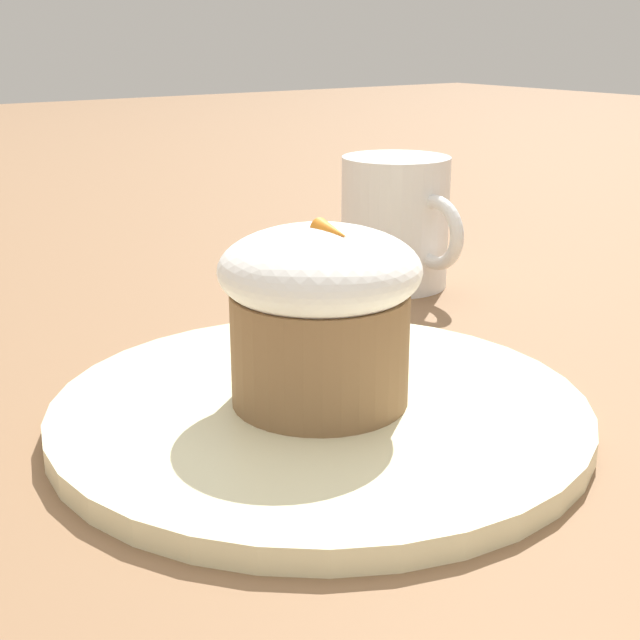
% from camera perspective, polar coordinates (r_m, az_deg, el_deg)
% --- Properties ---
extents(ground_plane, '(4.00, 4.00, 0.00)m').
position_cam_1_polar(ground_plane, '(0.44, -0.01, -6.57)').
color(ground_plane, '#846042').
extents(dessert_plate, '(0.26, 0.26, 0.01)m').
position_cam_1_polar(dessert_plate, '(0.43, -0.01, -5.86)').
color(dessert_plate, beige).
rests_on(dessert_plate, ground_plane).
extents(carrot_cake, '(0.09, 0.09, 0.09)m').
position_cam_1_polar(carrot_cake, '(0.42, 0.00, 0.63)').
color(carrot_cake, olive).
rests_on(carrot_cake, dessert_plate).
extents(spoon, '(0.10, 0.09, 0.01)m').
position_cam_1_polar(spoon, '(0.46, -0.35, -2.96)').
color(spoon, silver).
rests_on(spoon, dessert_plate).
extents(coffee_cup, '(0.11, 0.08, 0.10)m').
position_cam_1_polar(coffee_cup, '(0.66, 4.91, 6.24)').
color(coffee_cup, white).
rests_on(coffee_cup, ground_plane).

